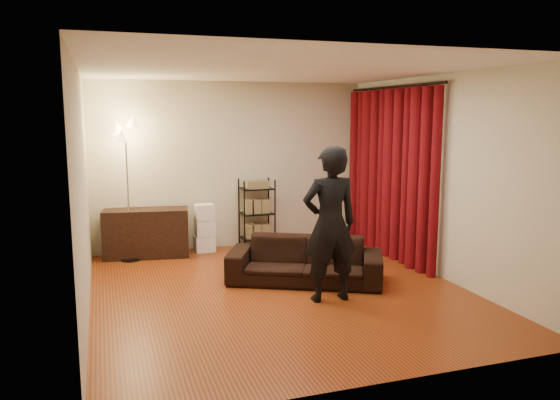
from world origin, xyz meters
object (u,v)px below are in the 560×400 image
object	(u,v)px
wire_shelf	(257,213)
floor_lamp	(128,191)
person	(330,224)
storage_boxes	(205,228)
media_cabinet	(146,233)
sofa	(305,261)

from	to	relation	value
wire_shelf	floor_lamp	xyz separation A→B (m)	(-2.04, -0.18, 0.48)
wire_shelf	floor_lamp	world-z (taller)	floor_lamp
wire_shelf	floor_lamp	size ratio (longest dim) A/B	0.54
floor_lamp	person	bearing A→B (deg)	-50.34
storage_boxes	media_cabinet	bearing A→B (deg)	-178.91
person	storage_boxes	distance (m)	2.95
media_cabinet	floor_lamp	size ratio (longest dim) A/B	0.61
media_cabinet	floor_lamp	world-z (taller)	floor_lamp
storage_boxes	floor_lamp	world-z (taller)	floor_lamp
storage_boxes	wire_shelf	distance (m)	0.90
person	media_cabinet	world-z (taller)	person
wire_shelf	person	bearing A→B (deg)	-64.71
storage_boxes	sofa	bearing A→B (deg)	-64.56
person	storage_boxes	size ratio (longest dim) A/B	2.37
storage_boxes	floor_lamp	size ratio (longest dim) A/B	0.37
media_cabinet	floor_lamp	distance (m)	0.74
person	sofa	bearing A→B (deg)	-87.01
sofa	person	size ratio (longest dim) A/B	1.08
media_cabinet	wire_shelf	size ratio (longest dim) A/B	1.13
sofa	wire_shelf	bearing A→B (deg)	118.23
sofa	wire_shelf	size ratio (longest dim) A/B	1.75
sofa	storage_boxes	xyz separation A→B (m)	(-0.95, 2.00, 0.10)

